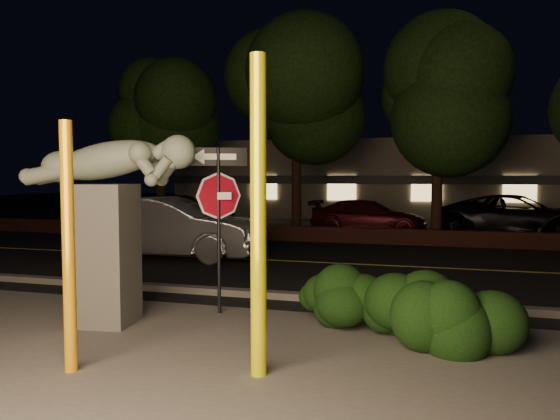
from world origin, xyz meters
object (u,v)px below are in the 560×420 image
Objects in this scene: parked_car_red at (180,212)px; parked_car_dark at (518,216)px; parked_car_darkred at (368,217)px; sculpture at (107,209)px; signpost at (219,196)px; yellow_pole_left at (69,248)px; silver_sedan at (169,228)px; yellow_pole_right at (258,218)px.

parked_car_red is 12.64m from parked_car_dark.
sculpture is at bearing 172.11° from parked_car_darkred.
signpost is 0.60× the size of parked_car_darkred.
yellow_pole_left is 8.48m from silver_sedan.
signpost is 12.88m from parked_car_darkred.
yellow_pole_right reaches higher than signpost.
yellow_pole_left is 0.51× the size of parked_car_dark.
parked_car_dark is at bearing 73.67° from yellow_pole_right.
silver_sedan is at bearing 124.06° from yellow_pole_right.
yellow_pole_left is at bearing -166.77° from yellow_pole_right.
yellow_pole_right is 0.70× the size of silver_sedan.
sculpture is (-1.32, -1.02, -0.16)m from signpost.
yellow_pole_right is at bearing -176.72° from parked_car_darkred.
signpost is 0.58× the size of parked_car_red.
yellow_pole_right is 1.26× the size of sculpture.
yellow_pole_left is 15.72m from parked_car_darkred.
parked_car_red is 1.03× the size of parked_car_darkred.
sculpture is 14.02m from parked_car_darkred.
yellow_pole_left is at bearing -76.73° from sculpture.
yellow_pole_right is 3.08m from sculpture.
parked_car_darkred is (-0.74, 15.17, -1.11)m from yellow_pole_right.
yellow_pole_left is 1.99m from sculpture.
parked_car_dark is at bearing 53.96° from sculpture.
signpost is 13.48m from parked_car_red.
sculpture is at bearing -165.89° from signpost.
silver_sedan is (-2.25, 6.09, -0.89)m from sculpture.
signpost reaches higher than silver_sedan.
sculpture reaches higher than parked_car_dark.
parked_car_darkred is at bearing -90.68° from parked_car_red.
yellow_pole_left is at bearing 173.72° from parked_car_dark.
signpost reaches higher than parked_car_darkred.
yellow_pole_left reaches higher than parked_car_darkred.
yellow_pole_right is 16.11m from parked_car_dark.
parked_car_dark is at bearing -54.66° from silver_sedan.
parked_car_red is at bearing 19.82° from silver_sedan.
signpost is at bearing 29.21° from sculpture.
silver_sedan is (-3.57, 5.07, -1.06)m from signpost.
sculpture reaches higher than parked_car_red.
yellow_pole_right is 2.78m from signpost.
parked_car_darkred is at bearing 92.79° from yellow_pole_right.
sculpture is at bearing 111.93° from yellow_pole_left.
parked_car_red is at bearing 103.82° from sculpture.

